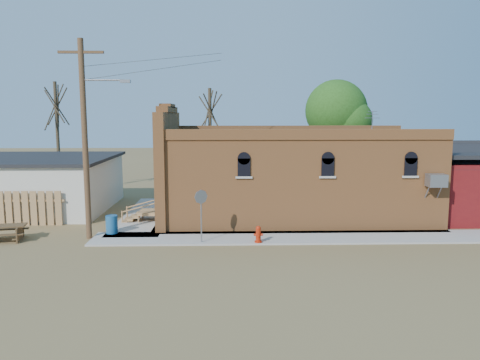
{
  "coord_description": "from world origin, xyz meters",
  "views": [
    {
      "loc": [
        -1.78,
        -20.06,
        5.71
      ],
      "look_at": [
        -1.15,
        3.33,
        2.4
      ],
      "focal_mm": 35.0,
      "sensor_mm": 36.0,
      "label": 1
    }
  ],
  "objects_px": {
    "fire_hydrant": "(258,234)",
    "picnic_table": "(6,231)",
    "utility_pole": "(86,135)",
    "stop_sign": "(201,202)",
    "trash_barrel": "(112,224)",
    "brick_bar": "(289,175)"
  },
  "relations": [
    {
      "from": "picnic_table",
      "to": "trash_barrel",
      "type": "bearing_deg",
      "value": 0.62
    },
    {
      "from": "fire_hydrant",
      "to": "picnic_table",
      "type": "xyz_separation_m",
      "value": [
        -11.42,
        0.86,
        0.02
      ]
    },
    {
      "from": "stop_sign",
      "to": "picnic_table",
      "type": "distance_m",
      "value": 9.05
    },
    {
      "from": "brick_bar",
      "to": "fire_hydrant",
      "type": "bearing_deg",
      "value": -110.66
    },
    {
      "from": "utility_pole",
      "to": "trash_barrel",
      "type": "bearing_deg",
      "value": 35.67
    },
    {
      "from": "utility_pole",
      "to": "fire_hydrant",
      "type": "relative_size",
      "value": 12.05
    },
    {
      "from": "fire_hydrant",
      "to": "trash_barrel",
      "type": "xyz_separation_m",
      "value": [
        -6.87,
        1.81,
        0.06
      ]
    },
    {
      "from": "stop_sign",
      "to": "trash_barrel",
      "type": "bearing_deg",
      "value": 148.2
    },
    {
      "from": "fire_hydrant",
      "to": "stop_sign",
      "type": "relative_size",
      "value": 0.32
    },
    {
      "from": "fire_hydrant",
      "to": "picnic_table",
      "type": "height_order",
      "value": "fire_hydrant"
    },
    {
      "from": "utility_pole",
      "to": "stop_sign",
      "type": "distance_m",
      "value": 6.04
    },
    {
      "from": "utility_pole",
      "to": "trash_barrel",
      "type": "distance_m",
      "value": 4.39
    },
    {
      "from": "stop_sign",
      "to": "utility_pole",
      "type": "bearing_deg",
      "value": 157.64
    },
    {
      "from": "utility_pole",
      "to": "trash_barrel",
      "type": "height_order",
      "value": "utility_pole"
    },
    {
      "from": "fire_hydrant",
      "to": "picnic_table",
      "type": "distance_m",
      "value": 11.46
    },
    {
      "from": "trash_barrel",
      "to": "picnic_table",
      "type": "relative_size",
      "value": 0.44
    },
    {
      "from": "stop_sign",
      "to": "fire_hydrant",
      "type": "bearing_deg",
      "value": -13.07
    },
    {
      "from": "stop_sign",
      "to": "brick_bar",
      "type": "bearing_deg",
      "value": 39.07
    },
    {
      "from": "utility_pole",
      "to": "picnic_table",
      "type": "bearing_deg",
      "value": -174.75
    },
    {
      "from": "utility_pole",
      "to": "stop_sign",
      "type": "height_order",
      "value": "utility_pole"
    },
    {
      "from": "trash_barrel",
      "to": "stop_sign",
      "type": "bearing_deg",
      "value": -21.29
    },
    {
      "from": "brick_bar",
      "to": "stop_sign",
      "type": "bearing_deg",
      "value": -130.42
    }
  ]
}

